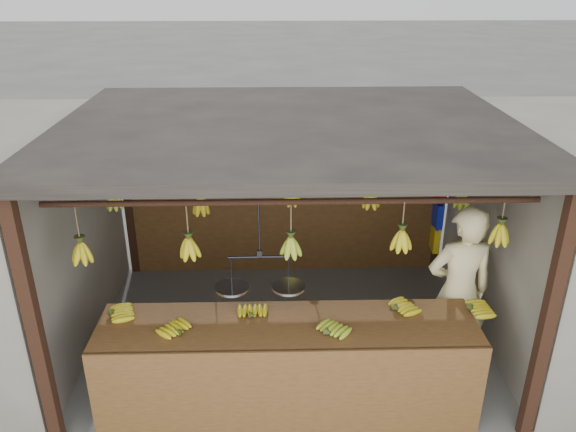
{
  "coord_description": "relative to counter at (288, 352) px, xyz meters",
  "views": [
    {
      "loc": [
        -0.14,
        -5.14,
        3.72
      ],
      "look_at": [
        0.0,
        0.3,
        1.3
      ],
      "focal_mm": 35.0,
      "sensor_mm": 36.0,
      "label": 1
    }
  ],
  "objects": [
    {
      "name": "ground",
      "position": [
        0.04,
        1.22,
        -0.7
      ],
      "size": [
        80.0,
        80.0,
        0.0
      ],
      "primitive_type": "plane",
      "color": "#5B5B57"
    },
    {
      "name": "stall",
      "position": [
        0.04,
        1.55,
        1.27
      ],
      "size": [
        4.3,
        3.3,
        2.4
      ],
      "color": "black",
      "rests_on": "ground"
    },
    {
      "name": "counter",
      "position": [
        0.0,
        0.0,
        0.0
      ],
      "size": [
        3.45,
        0.75,
        0.96
      ],
      "color": "#563719",
      "rests_on": "ground"
    },
    {
      "name": "hanging_bananas",
      "position": [
        0.04,
        1.22,
        0.91
      ],
      "size": [
        3.63,
        2.2,
        0.38
      ],
      "color": "#B1A012",
      "rests_on": "ground"
    },
    {
      "name": "balance_scale",
      "position": [
        -0.23,
        0.22,
        0.55
      ],
      "size": [
        0.77,
        0.29,
        0.8
      ],
      "color": "black",
      "rests_on": "ground"
    },
    {
      "name": "vendor",
      "position": [
        1.64,
        0.62,
        0.19
      ],
      "size": [
        0.69,
        0.48,
        1.78
      ],
      "primitive_type": "imported",
      "rotation": [
        0.0,
        0.0,
        3.24
      ],
      "color": "beige",
      "rests_on": "ground"
    },
    {
      "name": "bag_bundles",
      "position": [
        1.98,
        2.57,
        0.3
      ],
      "size": [
        0.08,
        0.26,
        1.28
      ],
      "color": "#199926",
      "rests_on": "ground"
    }
  ]
}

